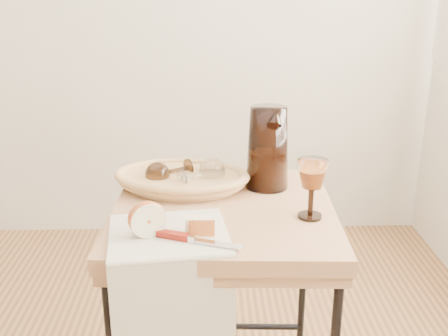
{
  "coord_description": "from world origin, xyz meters",
  "views": [
    {
      "loc": [
        0.62,
        -1.03,
        1.37
      ],
      "look_at": [
        0.66,
        0.32,
        0.89
      ],
      "focal_mm": 43.18,
      "sensor_mm": 36.0,
      "label": 1
    }
  ],
  "objects_px": {
    "goblet_lying_a": "(171,171)",
    "goblet_lying_b": "(199,174)",
    "bread_basket": "(182,181)",
    "side_table": "(224,324)",
    "pitcher": "(268,148)",
    "table_knife": "(196,239)",
    "wine_goblet": "(311,189)",
    "apple_half": "(147,218)",
    "tea_towel": "(169,234)"
  },
  "relations": [
    {
      "from": "goblet_lying_a",
      "to": "goblet_lying_b",
      "type": "relative_size",
      "value": 0.91
    },
    {
      "from": "bread_basket",
      "to": "goblet_lying_b",
      "type": "height_order",
      "value": "goblet_lying_b"
    },
    {
      "from": "side_table",
      "to": "pitcher",
      "type": "xyz_separation_m",
      "value": [
        0.13,
        0.15,
        0.51
      ]
    },
    {
      "from": "side_table",
      "to": "table_knife",
      "type": "distance_m",
      "value": 0.46
    },
    {
      "from": "bread_basket",
      "to": "wine_goblet",
      "type": "relative_size",
      "value": 2.2
    },
    {
      "from": "side_table",
      "to": "wine_goblet",
      "type": "bearing_deg",
      "value": -19.38
    },
    {
      "from": "goblet_lying_a",
      "to": "apple_half",
      "type": "bearing_deg",
      "value": 52.18
    },
    {
      "from": "tea_towel",
      "to": "table_knife",
      "type": "relative_size",
      "value": 1.36
    },
    {
      "from": "goblet_lying_a",
      "to": "goblet_lying_b",
      "type": "distance_m",
      "value": 0.09
    },
    {
      "from": "tea_towel",
      "to": "goblet_lying_b",
      "type": "relative_size",
      "value": 2.22
    },
    {
      "from": "wine_goblet",
      "to": "table_knife",
      "type": "xyz_separation_m",
      "value": [
        -0.3,
        -0.14,
        -0.07
      ]
    },
    {
      "from": "side_table",
      "to": "pitcher",
      "type": "distance_m",
      "value": 0.55
    },
    {
      "from": "pitcher",
      "to": "table_knife",
      "type": "height_order",
      "value": "pitcher"
    },
    {
      "from": "pitcher",
      "to": "table_knife",
      "type": "bearing_deg",
      "value": -103.89
    },
    {
      "from": "pitcher",
      "to": "apple_half",
      "type": "relative_size",
      "value": 3.05
    },
    {
      "from": "bread_basket",
      "to": "table_knife",
      "type": "bearing_deg",
      "value": -73.72
    },
    {
      "from": "table_knife",
      "to": "apple_half",
      "type": "bearing_deg",
      "value": 179.87
    },
    {
      "from": "pitcher",
      "to": "wine_goblet",
      "type": "distance_m",
      "value": 0.25
    },
    {
      "from": "goblet_lying_b",
      "to": "apple_half",
      "type": "relative_size",
      "value": 1.39
    },
    {
      "from": "goblet_lying_a",
      "to": "side_table",
      "type": "bearing_deg",
      "value": 103.28
    },
    {
      "from": "side_table",
      "to": "tea_towel",
      "type": "height_order",
      "value": "tea_towel"
    },
    {
      "from": "apple_half",
      "to": "table_knife",
      "type": "xyz_separation_m",
      "value": [
        0.12,
        -0.05,
        -0.03
      ]
    },
    {
      "from": "apple_half",
      "to": "side_table",
      "type": "bearing_deg",
      "value": 21.91
    },
    {
      "from": "pitcher",
      "to": "apple_half",
      "type": "xyz_separation_m",
      "value": [
        -0.33,
        -0.32,
        -0.07
      ]
    },
    {
      "from": "side_table",
      "to": "table_knife",
      "type": "bearing_deg",
      "value": -108.23
    },
    {
      "from": "apple_half",
      "to": "wine_goblet",
      "type": "bearing_deg",
      "value": -7.56
    },
    {
      "from": "wine_goblet",
      "to": "tea_towel",
      "type": "bearing_deg",
      "value": -165.66
    },
    {
      "from": "side_table",
      "to": "goblet_lying_b",
      "type": "relative_size",
      "value": 5.91
    },
    {
      "from": "bread_basket",
      "to": "pitcher",
      "type": "distance_m",
      "value": 0.27
    },
    {
      "from": "pitcher",
      "to": "wine_goblet",
      "type": "xyz_separation_m",
      "value": [
        0.09,
        -0.23,
        -0.04
      ]
    },
    {
      "from": "goblet_lying_b",
      "to": "table_knife",
      "type": "bearing_deg",
      "value": -122.99
    },
    {
      "from": "bread_basket",
      "to": "goblet_lying_b",
      "type": "bearing_deg",
      "value": -13.23
    },
    {
      "from": "pitcher",
      "to": "wine_goblet",
      "type": "bearing_deg",
      "value": -52.66
    },
    {
      "from": "apple_half",
      "to": "tea_towel",
      "type": "bearing_deg",
      "value": -16.53
    },
    {
      "from": "apple_half",
      "to": "goblet_lying_a",
      "type": "bearing_deg",
      "value": 62.86
    },
    {
      "from": "goblet_lying_a",
      "to": "table_knife",
      "type": "height_order",
      "value": "goblet_lying_a"
    },
    {
      "from": "bread_basket",
      "to": "pitcher",
      "type": "height_order",
      "value": "pitcher"
    },
    {
      "from": "tea_towel",
      "to": "goblet_lying_b",
      "type": "height_order",
      "value": "goblet_lying_b"
    },
    {
      "from": "side_table",
      "to": "goblet_lying_a",
      "type": "bearing_deg",
      "value": 134.63
    },
    {
      "from": "bread_basket",
      "to": "side_table",
      "type": "bearing_deg",
      "value": -40.36
    },
    {
      "from": "goblet_lying_b",
      "to": "table_knife",
      "type": "xyz_separation_m",
      "value": [
        -0.0,
        -0.34,
        -0.04
      ]
    },
    {
      "from": "goblet_lying_a",
      "to": "bread_basket",
      "type": "bearing_deg",
      "value": 122.08
    },
    {
      "from": "wine_goblet",
      "to": "apple_half",
      "type": "bearing_deg",
      "value": -166.88
    },
    {
      "from": "goblet_lying_b",
      "to": "apple_half",
      "type": "bearing_deg",
      "value": -144.9
    },
    {
      "from": "pitcher",
      "to": "side_table",
      "type": "bearing_deg",
      "value": -116.92
    },
    {
      "from": "wine_goblet",
      "to": "pitcher",
      "type": "bearing_deg",
      "value": 111.93
    },
    {
      "from": "goblet_lying_a",
      "to": "apple_half",
      "type": "xyz_separation_m",
      "value": [
        -0.04,
        -0.33,
        0.0
      ]
    },
    {
      "from": "goblet_lying_b",
      "to": "side_table",
      "type": "bearing_deg",
      "value": -92.2
    },
    {
      "from": "goblet_lying_a",
      "to": "table_knife",
      "type": "distance_m",
      "value": 0.39
    },
    {
      "from": "bread_basket",
      "to": "wine_goblet",
      "type": "xyz_separation_m",
      "value": [
        0.35,
        -0.22,
        0.06
      ]
    }
  ]
}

